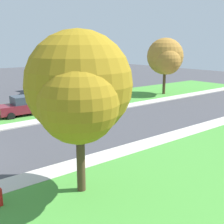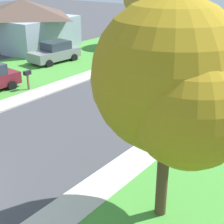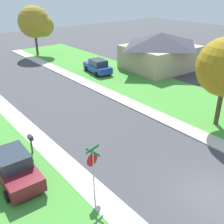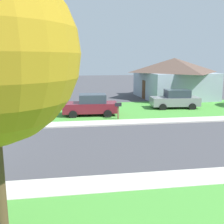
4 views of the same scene
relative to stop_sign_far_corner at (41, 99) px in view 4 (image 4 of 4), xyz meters
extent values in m
cube|color=beige|center=(9.35, 7.66, -1.84)|extent=(1.40, 56.00, 0.10)
cube|color=beige|center=(-0.05, 7.66, -1.84)|extent=(1.40, 56.00, 0.10)
cube|color=#479338|center=(-4.75, 7.66, -1.85)|extent=(8.00, 56.00, 0.08)
cylinder|color=#9E9EA3|center=(0.01, -0.03, -0.59)|extent=(0.07, 0.07, 2.60)
cylinder|color=red|center=(0.00, 0.02, 0.16)|extent=(0.75, 0.20, 0.76)
cylinder|color=white|center=(-0.01, 0.04, 0.16)|extent=(0.65, 0.15, 0.67)
cylinder|color=red|center=(-0.01, 0.04, 0.16)|extent=(0.53, 0.12, 0.55)
cube|color=#146B38|center=(0.01, -0.03, 0.80)|extent=(0.90, 0.22, 0.16)
cube|color=#146B38|center=(0.01, -0.03, 0.61)|extent=(0.22, 0.90, 0.16)
cube|color=gray|center=(-4.80, 11.32, -1.19)|extent=(2.11, 4.42, 0.76)
cube|color=#2D3842|center=(-4.79, 11.52, -0.47)|extent=(1.75, 2.21, 0.68)
cylinder|color=black|center=(-4.00, 9.93, -1.57)|extent=(0.29, 0.66, 0.64)
cylinder|color=black|center=(-5.79, 10.06, -1.57)|extent=(0.29, 0.66, 0.64)
cylinder|color=black|center=(-3.81, 12.59, -1.57)|extent=(0.29, 0.66, 0.64)
cylinder|color=black|center=(-5.60, 12.72, -1.57)|extent=(0.29, 0.66, 0.64)
cube|color=maroon|center=(-2.85, 3.44, -1.19)|extent=(1.96, 4.36, 0.76)
cube|color=#2D3842|center=(-2.84, 3.64, -0.47)|extent=(1.68, 2.16, 0.68)
cylinder|color=black|center=(-2.00, 2.08, -1.57)|extent=(0.26, 0.65, 0.64)
cylinder|color=black|center=(-3.79, 2.14, -1.57)|extent=(0.26, 0.65, 0.64)
cylinder|color=black|center=(-1.90, 4.74, -1.57)|extent=(0.26, 0.65, 0.64)
cylinder|color=black|center=(-3.70, 4.81, -1.57)|extent=(0.26, 0.65, 0.64)
cube|color=#93A3B2|center=(-11.50, 13.79, -0.39)|extent=(8.76, 7.63, 3.00)
pyramid|color=brown|center=(-11.50, 13.79, 1.91)|extent=(9.39, 8.26, 1.60)
cube|color=#51331E|center=(-11.31, 10.18, -0.84)|extent=(1.00, 0.11, 2.10)
cube|color=brown|center=(-1.05, 5.41, -1.36)|extent=(0.10, 0.10, 1.05)
cube|color=black|center=(-1.05, 5.41, -0.71)|extent=(0.26, 0.49, 0.26)
camera|label=1|loc=(21.52, -6.05, 4.33)|focal=46.70mm
camera|label=2|loc=(15.93, -7.85, 5.47)|focal=54.55mm
camera|label=3|loc=(-6.14, -9.13, 8.03)|focal=42.67mm
camera|label=4|loc=(18.38, 1.94, 2.65)|focal=43.27mm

